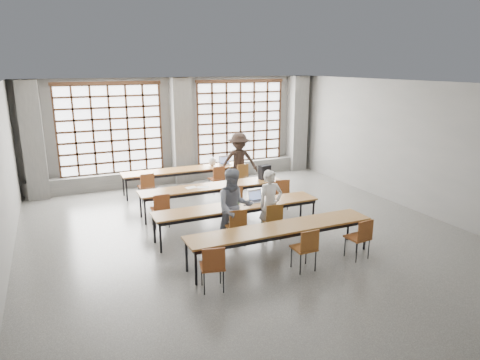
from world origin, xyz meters
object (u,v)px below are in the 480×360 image
(chair_back_left, at_px, (147,184))
(chair_near_mid, at_px, (306,246))
(chair_back_right, at_px, (241,174))
(chair_near_right, at_px, (361,235))
(desk_row_b, at_px, (213,188))
(student_female, at_px, (234,207))
(mouse, at_px, (274,199))
(laptop_front, at_px, (257,198))
(phone, at_px, (246,205))
(chair_near_left, at_px, (213,264))
(laptop_back, at_px, (225,162))
(chair_mid_left, at_px, (161,207))
(chair_mid_right, at_px, (281,191))
(chair_front_left, at_px, (236,223))
(plastic_bag, at_px, (212,161))
(desk_row_d, at_px, (281,230))
(desk_row_a, at_px, (186,171))
(green_box, at_px, (234,202))
(backpack, at_px, (265,172))
(chair_back_mid, at_px, (217,177))
(chair_mid_centre, at_px, (235,197))
(desk_row_c, at_px, (238,208))
(student_back, at_px, (239,162))
(red_pouch, at_px, (212,264))
(chair_front_right, at_px, (273,218))
(student_male, at_px, (270,205))

(chair_back_left, relative_size, chair_near_mid, 1.00)
(chair_back_right, xyz_separation_m, chair_near_right, (0.20, -5.58, 0.00))
(desk_row_b, height_order, student_female, student_female)
(mouse, bearing_deg, laptop_front, 162.24)
(phone, bearing_deg, chair_back_right, 67.94)
(chair_near_left, height_order, laptop_back, laptop_back)
(mouse, bearing_deg, chair_mid_left, 154.57)
(chair_mid_right, height_order, chair_near_left, same)
(chair_mid_right, xyz_separation_m, chair_front_left, (-2.13, -1.80, 0.00))
(mouse, distance_m, plastic_bag, 4.02)
(chair_back_left, relative_size, laptop_back, 2.26)
(chair_near_mid, bearing_deg, desk_row_d, 107.63)
(desk_row_d, relative_size, chair_near_mid, 4.55)
(desk_row_a, height_order, green_box, green_box)
(chair_back_right, bearing_deg, backpack, -86.70)
(chair_back_left, distance_m, laptop_front, 3.78)
(chair_back_left, bearing_deg, chair_near_right, -60.16)
(chair_back_right, bearing_deg, mouse, -100.45)
(chair_back_mid, relative_size, chair_mid_centre, 1.00)
(chair_front_left, height_order, mouse, chair_front_left)
(desk_row_c, relative_size, laptop_back, 10.28)
(desk_row_c, height_order, student_back, student_back)
(chair_mid_left, height_order, red_pouch, chair_mid_left)
(chair_front_right, xyz_separation_m, laptop_front, (-0.05, 0.74, 0.25))
(backpack, bearing_deg, desk_row_b, 170.47)
(desk_row_d, relative_size, chair_back_left, 4.55)
(green_box, distance_m, red_pouch, 2.67)
(student_back, xyz_separation_m, laptop_back, (-0.24, 0.61, -0.13))
(chair_mid_right, height_order, student_back, student_back)
(chair_back_mid, distance_m, student_male, 3.83)
(mouse, bearing_deg, green_box, 174.29)
(chair_front_left, xyz_separation_m, laptop_back, (1.62, 4.69, 0.25))
(chair_back_mid, distance_m, laptop_front, 3.23)
(chair_back_right, bearing_deg, chair_back_left, -179.99)
(chair_mid_right, distance_m, green_box, 2.19)
(chair_front_right, distance_m, mouse, 0.74)
(student_male, xyz_separation_m, plastic_bag, (0.26, 4.50, 0.07))
(desk_row_b, distance_m, chair_front_right, 2.49)
(chair_front_left, bearing_deg, chair_near_left, -125.45)
(chair_near_mid, distance_m, mouse, 2.30)
(desk_row_a, relative_size, chair_near_left, 4.55)
(chair_mid_left, distance_m, chair_mid_right, 3.38)
(green_box, bearing_deg, desk_row_c, -57.99)
(chair_back_left, relative_size, chair_mid_centre, 1.00)
(student_male, height_order, phone, student_male)
(phone, bearing_deg, chair_front_right, -52.12)
(desk_row_c, xyz_separation_m, chair_near_mid, (0.45, -2.26, -0.13))
(student_male, xyz_separation_m, student_female, (-0.90, 0.00, 0.06))
(chair_back_left, bearing_deg, chair_back_mid, 0.01)
(chair_front_left, distance_m, student_back, 4.50)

